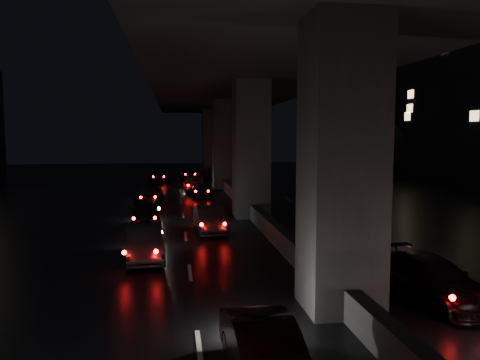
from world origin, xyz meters
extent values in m
plane|color=black|center=(0.00, 0.00, 0.00)|extent=(120.00, 120.00, 0.00)
cube|color=#373639|center=(0.00, -10.00, 4.00)|extent=(2.00, 2.00, 8.00)
cube|color=#373639|center=(0.00, 5.00, 4.00)|extent=(2.00, 2.00, 8.00)
cube|color=#373639|center=(0.00, 20.00, 4.00)|extent=(2.00, 2.00, 8.00)
cube|color=#373639|center=(0.00, 35.00, 4.00)|extent=(2.00, 2.00, 8.00)
cube|color=black|center=(0.00, 5.00, 8.75)|extent=(12.00, 80.00, 1.50)
cube|color=#373639|center=(-5.80, 5.00, 10.00)|extent=(0.40, 80.00, 1.00)
cube|color=#373639|center=(5.80, 5.00, 10.00)|extent=(0.40, 80.00, 1.00)
cube|color=#373639|center=(0.00, 5.00, 0.42)|extent=(0.45, 70.00, 0.85)
cylinder|color=black|center=(11.00, 12.00, 1.40)|extent=(0.44, 0.44, 2.80)
sphere|color=black|center=(11.00, 12.00, 4.22)|extent=(3.80, 3.80, 3.80)
cylinder|color=black|center=(11.00, 28.00, 1.40)|extent=(0.44, 0.44, 2.80)
sphere|color=black|center=(11.00, 28.00, 4.22)|extent=(3.80, 3.80, 3.80)
cylinder|color=#2D2D33|center=(11.50, 18.00, 4.50)|extent=(0.18, 0.18, 9.00)
cube|color=#2D2D33|center=(10.40, 18.00, 8.90)|extent=(2.40, 0.10, 0.10)
sphere|color=orange|center=(9.30, 18.00, 8.70)|extent=(0.44, 0.44, 0.44)
imported|color=black|center=(-2.80, -13.56, 0.60)|extent=(1.48, 3.73, 1.21)
imported|color=black|center=(2.89, -9.75, 0.63)|extent=(2.41, 4.56, 1.26)
imported|color=#262729|center=(-5.71, -3.98, 0.65)|extent=(1.78, 4.06, 1.30)
imported|color=#27272A|center=(-2.77, 0.81, 0.63)|extent=(1.58, 3.92, 1.27)
imported|color=black|center=(-5.99, 2.90, 0.62)|extent=(1.61, 3.70, 1.24)
imported|color=#232326|center=(-6.26, 11.20, 0.57)|extent=(2.27, 4.16, 1.14)
imported|color=black|center=(-2.47, 14.11, 0.56)|extent=(2.09, 3.51, 1.12)
imported|color=#43403A|center=(-2.84, 17.61, 0.67)|extent=(1.73, 4.17, 1.34)
imported|color=black|center=(-2.82, 29.16, 0.61)|extent=(2.49, 4.59, 1.22)
imported|color=black|center=(-6.04, 26.56, 0.62)|extent=(2.41, 4.64, 1.25)
imported|color=slate|center=(2.91, 26.15, 0.54)|extent=(1.66, 3.32, 1.08)
camera|label=1|loc=(-4.51, -22.16, 4.81)|focal=35.00mm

